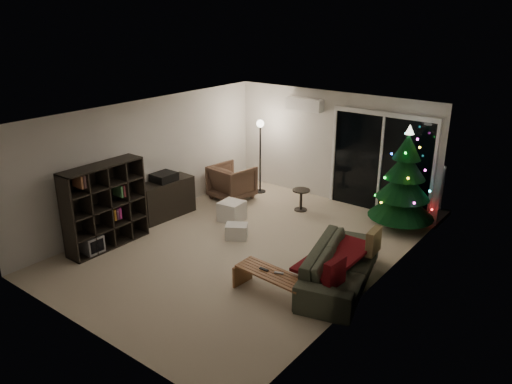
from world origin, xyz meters
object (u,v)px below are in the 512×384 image
armchair (232,182)px  coffee_table (272,284)px  christmas_tree (404,178)px  bookshelf (99,204)px  sofa (340,266)px  media_cabinet (165,199)px

armchair → coffee_table: size_ratio=0.73×
armchair → christmas_tree: size_ratio=0.42×
bookshelf → coffee_table: bookshelf is taller
coffee_table → bookshelf: bearing=-168.4°
bookshelf → sofa: 4.54m
christmas_tree → coffee_table: bearing=-98.8°
coffee_table → christmas_tree: 3.80m
media_cabinet → sofa: size_ratio=0.58×
armchair → sofa: bearing=160.2°
armchair → coffee_table: 4.28m
bookshelf → coffee_table: (3.62, 0.46, -0.60)m
armchair → coffee_table: bearing=144.9°
media_cabinet → christmas_tree: size_ratio=0.60×
sofa → armchair: bearing=49.0°
bookshelf → coffee_table: size_ratio=1.30×
media_cabinet → sofa: 4.31m
bookshelf → media_cabinet: (0.00, 1.62, -0.39)m
bookshelf → christmas_tree: (4.19, 4.12, 0.27)m
armchair → media_cabinet: bearing=82.1°
bookshelf → coffee_table: 3.70m
media_cabinet → christmas_tree: bearing=34.1°
sofa → coffee_table: 1.15m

